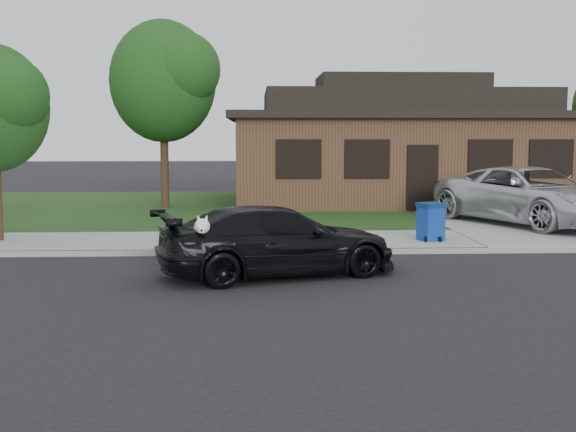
{
  "coord_description": "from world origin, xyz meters",
  "views": [
    {
      "loc": [
        -1.39,
        -12.01,
        2.61
      ],
      "look_at": [
        -0.78,
        1.28,
        1.1
      ],
      "focal_mm": 45.0,
      "sensor_mm": 36.0,
      "label": 1
    }
  ],
  "objects": [
    {
      "name": "curb",
      "position": [
        0.0,
        3.5,
        0.06
      ],
      "size": [
        60.0,
        0.12,
        0.12
      ],
      "primitive_type": "cube",
      "color": "gray",
      "rests_on": "ground"
    },
    {
      "name": "driveway",
      "position": [
        6.0,
        10.0,
        0.07
      ],
      "size": [
        4.5,
        13.0,
        0.14
      ],
      "primitive_type": "cube",
      "color": "gray",
      "rests_on": "ground"
    },
    {
      "name": "lawn",
      "position": [
        0.0,
        13.0,
        0.07
      ],
      "size": [
        60.0,
        13.0,
        0.13
      ],
      "primitive_type": "cube",
      "color": "#193814",
      "rests_on": "ground"
    },
    {
      "name": "sidewalk",
      "position": [
        0.0,
        5.0,
        0.06
      ],
      "size": [
        60.0,
        3.0,
        0.12
      ],
      "primitive_type": "cube",
      "color": "gray",
      "rests_on": "ground"
    },
    {
      "name": "tree_0",
      "position": [
        -4.34,
        12.88,
        4.48
      ],
      "size": [
        3.78,
        3.6,
        6.34
      ],
      "color": "#332114",
      "rests_on": "ground"
    },
    {
      "name": "ground",
      "position": [
        0.0,
        0.0,
        0.0
      ],
      "size": [
        120.0,
        120.0,
        0.0
      ],
      "primitive_type": "plane",
      "color": "black",
      "rests_on": "ground"
    },
    {
      "name": "house",
      "position": [
        4.0,
        15.0,
        2.13
      ],
      "size": [
        12.6,
        8.6,
        4.65
      ],
      "color": "#422B1C",
      "rests_on": "ground"
    },
    {
      "name": "sedan",
      "position": [
        -0.99,
        1.17,
        0.65
      ],
      "size": [
        4.8,
        3.08,
        1.29
      ],
      "rotation": [
        0.0,
        0.0,
        1.88
      ],
      "color": "black",
      "rests_on": "ground"
    },
    {
      "name": "recycling_bin",
      "position": [
        2.74,
        4.68,
        0.57
      ],
      "size": [
        0.69,
        0.69,
        0.89
      ],
      "rotation": [
        0.0,
        0.0,
        0.36
      ],
      "color": "navy",
      "rests_on": "sidewalk"
    },
    {
      "name": "minivan",
      "position": [
        6.2,
        7.5,
        0.93
      ],
      "size": [
        4.78,
        6.28,
        1.58
      ],
      "primitive_type": "imported",
      "rotation": [
        0.0,
        0.0,
        0.43
      ],
      "color": "silver",
      "rests_on": "driveway"
    }
  ]
}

